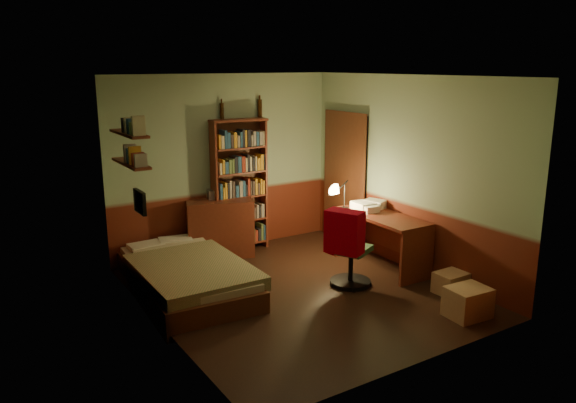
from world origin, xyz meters
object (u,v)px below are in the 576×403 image
dresser (220,228)px  desk (381,241)px  cardboard_box_a (468,302)px  cardboard_box_b (451,283)px  office_chair (351,252)px  mini_stereo (216,194)px  desk_lamp (345,191)px  bed (186,264)px  bookshelf (240,186)px

dresser → desk: (1.64, -1.63, -0.04)m
cardboard_box_a → cardboard_box_b: bearing=57.5°
office_chair → desk: bearing=-5.2°
mini_stereo → desk_lamp: size_ratio=0.45×
mini_stereo → bed: bearing=-118.4°
dresser → cardboard_box_b: dresser is taller
bed → desk_lamp: desk_lamp is taller
bed → desk_lamp: bearing=-0.3°
dresser → mini_stereo: mini_stereo is taller
dresser → cardboard_box_a: bearing=-47.8°
dresser → office_chair: office_chair is taller
desk → cardboard_box_a: desk is taller
bed → cardboard_box_a: 3.35m
desk_lamp → office_chair: 1.11m
cardboard_box_a → office_chair: bearing=109.5°
mini_stereo → cardboard_box_b: bearing=-45.8°
bed → mini_stereo: mini_stereo is taller
desk_lamp → mini_stereo: bearing=123.2°
bookshelf → office_chair: 2.12m
desk → bookshelf: bearing=127.6°
desk → cardboard_box_a: bearing=-96.8°
bed → bookshelf: bearing=41.8°
office_chair → cardboard_box_b: 1.26m
bookshelf → cardboard_box_a: bookshelf is taller
mini_stereo → office_chair: 2.26m
bed → cardboard_box_b: 3.26m
bed → mini_stereo: bearing=52.4°
cardboard_box_a → desk: bearing=82.1°
bookshelf → cardboard_box_a: bearing=-67.1°
office_chair → cardboard_box_b: size_ratio=2.37×
bed → cardboard_box_a: bearing=-42.1°
dresser → bed: bearing=-115.5°
bookshelf → office_chair: bookshelf is taller
mini_stereo → desk_lamp: bearing=-28.0°
mini_stereo → office_chair: (0.90, -2.02, -0.46)m
bed → office_chair: size_ratio=2.52×
mini_stereo → bookshelf: bearing=6.7°
desk_lamp → cardboard_box_b: 1.93m
desk_lamp → cardboard_box_a: desk_lamp is taller
office_chair → cardboard_box_a: bearing=-95.5°
bed → cardboard_box_a: (2.33, -2.41, -0.16)m
bookshelf → cardboard_box_b: (1.39, -2.86, -0.85)m
bed → mini_stereo: (0.93, 1.05, 0.57)m
bookshelf → desk_lamp: 1.57m
desk → desk_lamp: 0.87m
bed → dresser: (0.92, 0.93, 0.09)m
bed → desk: size_ratio=1.58×
mini_stereo → cardboard_box_a: mini_stereo is taller
bookshelf → dresser: bearing=-161.2°
desk_lamp → cardboard_box_b: size_ratio=1.45×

